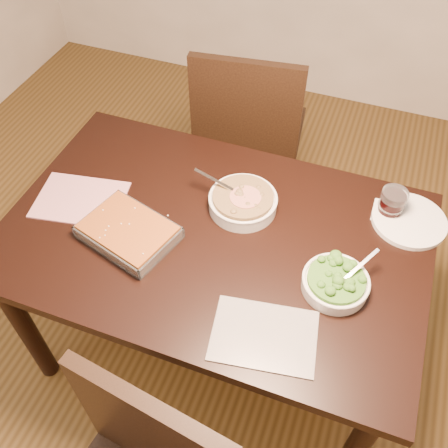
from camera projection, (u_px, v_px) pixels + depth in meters
name	position (u px, v px, depth m)	size (l,w,h in m)	color
ground	(216.00, 341.00, 2.22)	(4.00, 4.00, 0.00)	#483114
table	(214.00, 251.00, 1.73)	(1.40, 0.90, 0.75)	black
magazine_a	(80.00, 200.00, 1.75)	(0.30, 0.22, 0.01)	#B13255
magazine_b	(264.00, 335.00, 1.41)	(0.30, 0.21, 0.01)	#25242C
coaster	(388.00, 213.00, 1.71)	(0.11, 0.11, 0.00)	white
stew_bowl	(243.00, 201.00, 1.71)	(0.26, 0.24, 0.09)	white
broccoli_bowl	(336.00, 282.00, 1.49)	(0.20, 0.22, 0.08)	white
baking_dish	(129.00, 232.00, 1.62)	(0.34, 0.29, 0.05)	silver
wine_tumbler	(392.00, 202.00, 1.67)	(0.09, 0.09, 0.10)	black
dinner_plate	(409.00, 221.00, 1.68)	(0.25, 0.25, 0.02)	white
chair_far	(249.00, 132.00, 2.30)	(0.52, 0.52, 1.00)	black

